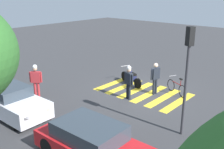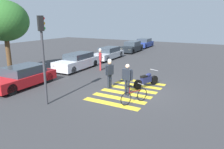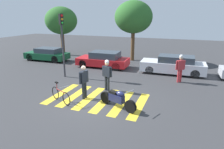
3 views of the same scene
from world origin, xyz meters
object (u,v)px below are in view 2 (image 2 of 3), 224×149
police_motorcycle (146,80)px  pedestrian_bystander (100,58)px  car_black_suv (132,47)px  leaning_bicycle (134,96)px  officer_on_foot (127,77)px  traffic_light_pole (43,47)px  car_silver_sedan (109,53)px  car_white_van (78,61)px  car_red_convertible (23,77)px  officer_by_motorcycle (110,71)px  car_blue_hatchback (144,43)px

police_motorcycle → pedestrian_bystander: (2.55, 5.02, 0.63)m
car_black_suv → leaning_bicycle: bearing=-155.8°
police_motorcycle → officer_on_foot: bearing=168.2°
traffic_light_pole → car_silver_sedan: bearing=16.3°
leaning_bicycle → car_silver_sedan: 12.83m
police_motorcycle → leaning_bicycle: bearing=-171.9°
pedestrian_bystander → car_white_van: 2.08m
police_motorcycle → car_black_suv: bearing=27.3°
pedestrian_bystander → traffic_light_pole: bearing=-168.0°
officer_on_foot → car_red_convertible: bearing=104.6°
officer_by_motorcycle → car_blue_hatchback: officer_by_motorcycle is taller
pedestrian_bystander → traffic_light_pole: size_ratio=0.43×
pedestrian_bystander → car_white_van: pedestrian_bystander is taller
police_motorcycle → traffic_light_pole: bearing=146.8°
leaning_bicycle → car_black_suv: (16.38, 7.37, 0.28)m
officer_by_motorcycle → police_motorcycle: bearing=-55.9°
car_blue_hatchback → traffic_light_pole: 24.50m
officer_by_motorcycle → traffic_light_pole: traffic_light_pole is taller
car_silver_sedan → car_black_suv: car_black_suv is taller
traffic_light_pole → pedestrian_bystander: bearing=12.0°
police_motorcycle → car_silver_sedan: size_ratio=0.44×
officer_on_foot → car_white_van: (3.97, 6.57, -0.38)m
police_motorcycle → car_blue_hatchback: 20.29m
car_white_van → car_silver_sedan: bearing=1.1°
car_red_convertible → traffic_light_pole: size_ratio=1.00×
police_motorcycle → traffic_light_pole: 6.65m
leaning_bicycle → car_black_suv: size_ratio=0.38×
pedestrian_bystander → car_blue_hatchback: bearing=8.1°
pedestrian_bystander → car_white_van: bearing=106.2°
leaning_bicycle → car_blue_hatchback: 23.15m
police_motorcycle → pedestrian_bystander: pedestrian_bystander is taller
car_silver_sedan → car_black_suv: 5.97m
leaning_bicycle → car_silver_sedan: size_ratio=0.35×
officer_by_motorcycle → car_blue_hatchback: 20.94m
police_motorcycle → car_white_van: bearing=74.1°
leaning_bicycle → officer_by_motorcycle: officer_by_motorcycle is taller
officer_by_motorcycle → car_silver_sedan: (8.82, 5.15, -0.46)m
car_blue_hatchback → car_white_van: bearing=-178.7°
officer_on_foot → traffic_light_pole: 4.73m
pedestrian_bystander → car_red_convertible: (-6.24, 1.93, -0.44)m
officer_by_motorcycle → car_black_suv: 15.63m
officer_by_motorcycle → leaning_bicycle: bearing=-124.2°
car_white_van → car_black_suv: car_black_suv is taller
leaning_bicycle → traffic_light_pole: 5.09m
officer_on_foot → officer_by_motorcycle: (0.68, 1.52, 0.03)m
traffic_light_pole → officer_on_foot: bearing=-43.0°
leaning_bicycle → traffic_light_pole: traffic_light_pole is taller
leaning_bicycle → car_red_convertible: 7.41m
car_red_convertible → traffic_light_pole: bearing=-112.5°
pedestrian_bystander → traffic_light_pole: (-7.72, -1.64, 1.83)m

